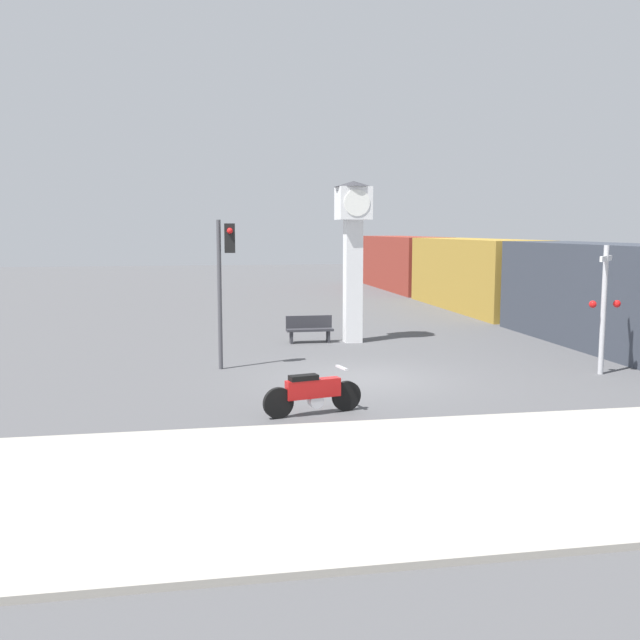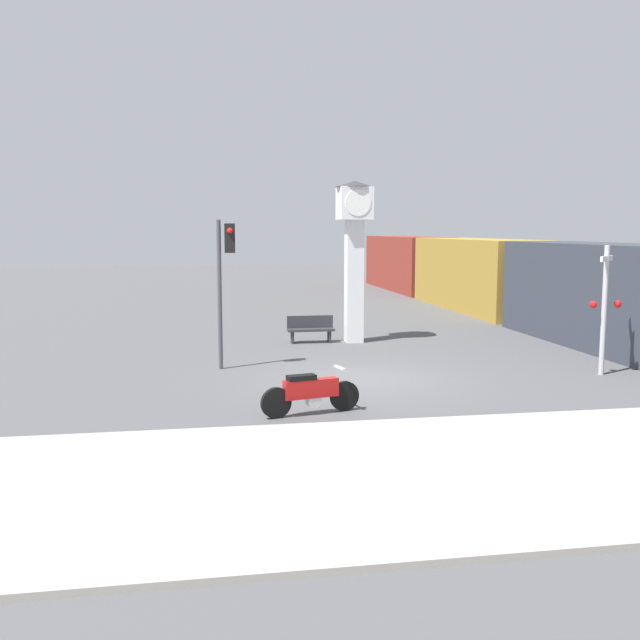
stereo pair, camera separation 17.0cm
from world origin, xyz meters
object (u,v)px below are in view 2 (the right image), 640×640
at_px(freight_train, 477,274).
at_px(railroad_crossing_signal, 605,304).
at_px(clock_tower, 354,237).
at_px(traffic_light, 225,267).
at_px(bench, 311,328).
at_px(motorcycle, 311,393).

distance_m(freight_train, railroad_crossing_signal, 15.74).
bearing_deg(clock_tower, freight_train, 47.83).
bearing_deg(freight_train, clock_tower, -132.17).
relative_size(traffic_light, bench, 2.58).
relative_size(motorcycle, clock_tower, 0.40).
bearing_deg(railroad_crossing_signal, bench, 135.60).
xyz_separation_m(freight_train, bench, (-9.57, -8.81, -1.21)).
height_order(freight_train, bench, freight_train).
relative_size(motorcycle, railroad_crossing_signal, 0.63).
relative_size(clock_tower, freight_train, 0.16).
xyz_separation_m(railroad_crossing_signal, bench, (-6.83, 6.69, -1.40)).
bearing_deg(clock_tower, railroad_crossing_signal, -50.91).
xyz_separation_m(traffic_light, bench, (3.04, 4.16, -2.35)).
relative_size(freight_train, traffic_light, 8.35).
relative_size(clock_tower, traffic_light, 1.33).
bearing_deg(bench, clock_tower, -4.33).
height_order(motorcycle, railroad_crossing_signal, railroad_crossing_signal).
bearing_deg(bench, freight_train, 42.63).
xyz_separation_m(motorcycle, freight_train, (11.06, 18.27, 1.23)).
distance_m(clock_tower, bench, 3.46).
xyz_separation_m(freight_train, railroad_crossing_signal, (-2.74, -15.50, 0.19)).
relative_size(railroad_crossing_signal, bench, 2.16).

